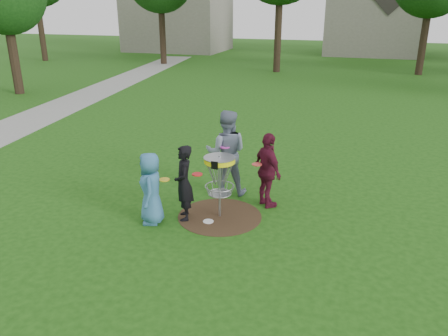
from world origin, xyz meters
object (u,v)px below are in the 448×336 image
(player_black, at_px, (184,183))
(player_blue, at_px, (151,188))
(player_grey, at_px, (226,153))
(disc_golf_basket, at_px, (220,172))
(player_maroon, at_px, (268,171))

(player_black, bearing_deg, player_blue, -84.14)
(player_grey, bearing_deg, player_blue, 49.41)
(player_black, distance_m, player_grey, 1.63)
(player_grey, xyz_separation_m, disc_golf_basket, (0.24, -1.25, 0.01))
(player_blue, xyz_separation_m, disc_golf_basket, (1.26, 0.66, 0.26))
(player_black, distance_m, player_maroon, 1.89)
(player_blue, xyz_separation_m, player_grey, (1.01, 1.91, 0.26))
(player_maroon, bearing_deg, disc_golf_basket, 92.05)
(player_black, height_order, player_grey, player_grey)
(player_grey, bearing_deg, player_black, 61.73)
(player_grey, distance_m, player_maroon, 1.18)
(player_blue, relative_size, player_black, 0.94)
(player_blue, height_order, player_black, player_black)
(player_black, height_order, player_maroon, player_maroon)
(player_black, relative_size, player_grey, 0.80)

